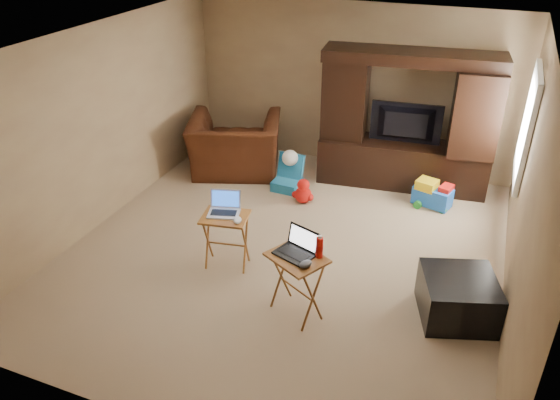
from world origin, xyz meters
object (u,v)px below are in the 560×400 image
at_px(water_bottle, 319,248).
at_px(entertainment_center, 406,121).
at_px(tray_table_right, 296,286).
at_px(mouse_left, 238,220).
at_px(television, 405,125).
at_px(child_rocker, 287,174).
at_px(recliner, 235,146).
at_px(mouse_right, 306,264).
at_px(laptop_right, 294,245).
at_px(plush_toy, 303,191).
at_px(ottoman, 458,298).
at_px(tray_table_left, 226,241).
at_px(push_toy, 433,193).
at_px(laptop_left, 223,205).

bearing_deg(water_bottle, entertainment_center, 85.90).
xyz_separation_m(entertainment_center, water_bottle, (-0.23, -3.24, -0.18)).
bearing_deg(tray_table_right, mouse_left, -178.47).
xyz_separation_m(television, child_rocker, (-1.51, -0.75, -0.70)).
bearing_deg(recliner, mouse_right, 107.17).
bearing_deg(mouse_left, laptop_right, -26.73).
bearing_deg(plush_toy, ottoman, -36.51).
xyz_separation_m(tray_table_right, mouse_left, (-0.85, 0.43, 0.34)).
distance_m(plush_toy, mouse_left, 1.88).
bearing_deg(mouse_left, mouse_right, -29.22).
relative_size(tray_table_left, laptop_right, 1.80).
bearing_deg(push_toy, mouse_left, -111.24).
bearing_deg(water_bottle, push_toy, 74.04).
bearing_deg(recliner, television, 171.91).
distance_m(tray_table_right, mouse_left, 1.01).
xyz_separation_m(television, ottoman, (1.10, -2.71, -0.72)).
relative_size(entertainment_center, laptop_right, 6.58).
bearing_deg(tray_table_left, tray_table_right, -35.55).
bearing_deg(ottoman, tray_table_left, -178.42).
xyz_separation_m(entertainment_center, mouse_right, (-0.30, -3.44, -0.26)).
bearing_deg(water_bottle, ottoman, 20.09).
height_order(laptop_left, mouse_right, laptop_left).
bearing_deg(water_bottle, plush_toy, 113.09).
distance_m(tray_table_right, mouse_right, 0.42).
distance_m(entertainment_center, ottoman, 3.06).
height_order(entertainment_center, tray_table_right, entertainment_center).
relative_size(ottoman, tray_table_right, 1.02).
xyz_separation_m(plush_toy, tray_table_left, (-0.32, -1.74, 0.15)).
bearing_deg(mouse_right, mouse_left, 150.78).
bearing_deg(tray_table_right, entertainment_center, 110.83).
height_order(child_rocker, laptop_right, laptop_right).
bearing_deg(push_toy, tray_table_left, -114.86).
xyz_separation_m(entertainment_center, mouse_left, (-1.28, -2.89, -0.30)).
xyz_separation_m(laptop_left, laptop_right, (1.03, -0.51, 0.04)).
relative_size(television, laptop_left, 2.90).
distance_m(ottoman, laptop_left, 2.66).
distance_m(child_rocker, push_toy, 2.07).
distance_m(plush_toy, push_toy, 1.79).
relative_size(plush_toy, mouse_left, 2.71).
relative_size(mouse_left, mouse_right, 0.94).
distance_m(ottoman, water_bottle, 1.54).
relative_size(plush_toy, ottoman, 0.51).
relative_size(recliner, water_bottle, 6.21).
xyz_separation_m(television, plush_toy, (-1.15, -1.04, -0.77)).
distance_m(laptop_left, laptop_right, 1.15).
bearing_deg(push_toy, television, 155.67).
relative_size(push_toy, tray_table_right, 0.74).
bearing_deg(plush_toy, tray_table_right, -72.17).
distance_m(tray_table_left, tray_table_right, 1.15).
xyz_separation_m(recliner, tray_table_right, (2.02, -2.78, -0.09)).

